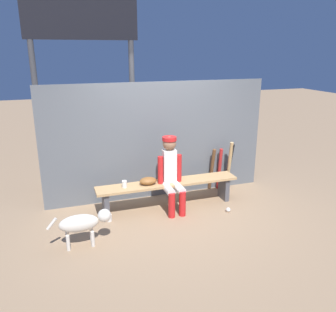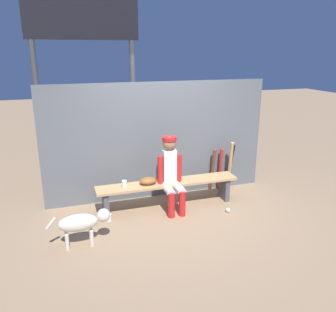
% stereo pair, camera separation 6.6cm
% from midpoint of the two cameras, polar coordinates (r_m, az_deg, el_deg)
% --- Properties ---
extents(ground_plane, '(30.00, 30.00, 0.00)m').
position_cam_midpoint_polar(ground_plane, '(5.87, -0.32, -8.41)').
color(ground_plane, '#937556').
extents(chainlink_fence, '(3.98, 0.03, 2.04)m').
position_cam_midpoint_polar(chainlink_fence, '(5.99, -1.92, 2.53)').
color(chainlink_fence, '#595E63').
rests_on(chainlink_fence, ground_plane).
extents(dugout_bench, '(2.39, 0.36, 0.45)m').
position_cam_midpoint_polar(dugout_bench, '(5.73, -0.33, -5.26)').
color(dugout_bench, tan).
rests_on(dugout_bench, ground_plane).
extents(player_seated, '(0.41, 0.55, 1.22)m').
position_cam_midpoint_polar(player_seated, '(5.53, 0.24, -2.67)').
color(player_seated, silver).
rests_on(player_seated, ground_plane).
extents(baseball_glove, '(0.28, 0.20, 0.12)m').
position_cam_midpoint_polar(baseball_glove, '(5.58, -3.68, -4.16)').
color(baseball_glove, brown).
rests_on(baseball_glove, dugout_bench).
extents(bat_wood_dark, '(0.08, 0.20, 0.82)m').
position_cam_midpoint_polar(bat_wood_dark, '(6.45, 7.01, -2.21)').
color(bat_wood_dark, brown).
rests_on(bat_wood_dark, ground_plane).
extents(bat_aluminum_red, '(0.08, 0.14, 0.80)m').
position_cam_midpoint_polar(bat_aluminum_red, '(6.51, 8.28, -2.14)').
color(bat_aluminum_red, '#B22323').
rests_on(bat_aluminum_red, ground_plane).
extents(bat_wood_tan, '(0.08, 0.20, 0.94)m').
position_cam_midpoint_polar(bat_wood_tan, '(6.49, 9.86, -1.62)').
color(bat_wood_tan, tan).
rests_on(bat_wood_tan, ground_plane).
extents(bat_aluminum_black, '(0.07, 0.28, 0.90)m').
position_cam_midpoint_polar(bat_aluminum_black, '(6.54, 9.83, -1.66)').
color(bat_aluminum_black, black).
rests_on(bat_aluminum_black, ground_plane).
extents(baseball, '(0.07, 0.07, 0.07)m').
position_cam_midpoint_polar(baseball, '(5.75, 9.67, -8.82)').
color(baseball, white).
rests_on(baseball, ground_plane).
extents(cup_on_ground, '(0.08, 0.08, 0.11)m').
position_cam_midpoint_polar(cup_on_ground, '(5.46, -10.11, -10.11)').
color(cup_on_ground, silver).
rests_on(cup_on_ground, ground_plane).
extents(cup_on_bench, '(0.08, 0.08, 0.11)m').
position_cam_midpoint_polar(cup_on_bench, '(5.50, -7.60, -4.66)').
color(cup_on_bench, silver).
rests_on(cup_on_bench, dugout_bench).
extents(scoreboard, '(2.21, 0.27, 3.90)m').
position_cam_midpoint_polar(scoreboard, '(6.43, -13.87, 18.62)').
color(scoreboard, '#3F3F42').
rests_on(scoreboard, ground_plane).
extents(dog, '(0.84, 0.20, 0.49)m').
position_cam_midpoint_polar(dog, '(4.79, -14.32, -10.76)').
color(dog, beige).
rests_on(dog, ground_plane).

